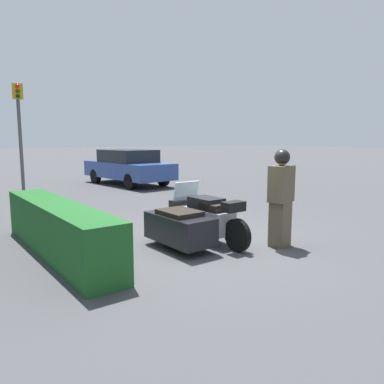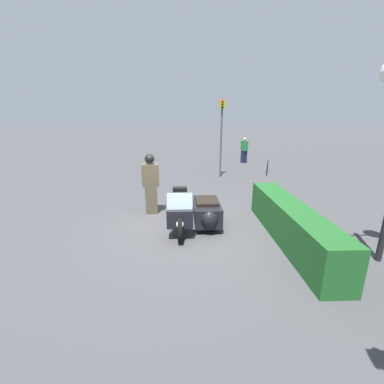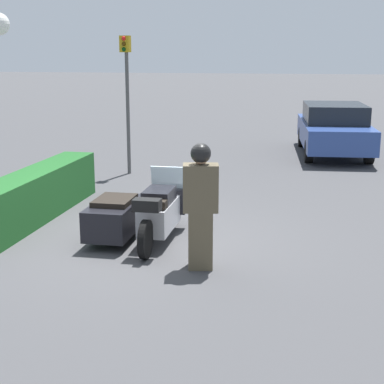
{
  "view_description": "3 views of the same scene",
  "coord_description": "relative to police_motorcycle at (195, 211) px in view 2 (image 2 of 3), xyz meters",
  "views": [
    {
      "loc": [
        -5.6,
        4.32,
        2.03
      ],
      "look_at": [
        0.48,
        -0.26,
        0.94
      ],
      "focal_mm": 35.0,
      "sensor_mm": 36.0,
      "label": 1
    },
    {
      "loc": [
        6.51,
        -0.16,
        2.84
      ],
      "look_at": [
        0.39,
        0.04,
        1.08
      ],
      "focal_mm": 24.0,
      "sensor_mm": 36.0,
      "label": 2
    },
    {
      "loc": [
        -9.04,
        -2.65,
        3.06
      ],
      "look_at": [
        0.39,
        -0.75,
        0.77
      ],
      "focal_mm": 55.0,
      "sensor_mm": 36.0,
      "label": 3
    }
  ],
  "objects": [
    {
      "name": "pedestrian_bystander",
      "position": [
        -10.44,
        3.71,
        0.37
      ],
      "size": [
        0.53,
        0.43,
        1.65
      ],
      "rotation": [
        0.0,
        0.0,
        -1.22
      ],
      "color": "#191E38",
      "rests_on": "ground"
    },
    {
      "name": "ground_plane",
      "position": [
        -0.06,
        -0.12,
        -0.45
      ],
      "size": [
        160.0,
        160.0,
        0.0
      ],
      "primitive_type": "plane",
      "color": "#424244"
    },
    {
      "name": "officer_rider",
      "position": [
        -1.14,
        -1.3,
        0.51
      ],
      "size": [
        0.39,
        0.55,
        1.83
      ],
      "rotation": [
        0.0,
        0.0,
        0.19
      ],
      "color": "brown",
      "rests_on": "ground"
    },
    {
      "name": "bicycle_parked",
      "position": [
        -6.99,
        4.2,
        -0.14
      ],
      "size": [
        1.55,
        0.57,
        0.71
      ],
      "rotation": [
        0.0,
        0.0,
        -0.33
      ],
      "color": "black",
      "rests_on": "ground"
    },
    {
      "name": "police_motorcycle",
      "position": [
        0.0,
        0.0,
        0.0
      ],
      "size": [
        2.38,
        1.39,
        1.14
      ],
      "rotation": [
        0.0,
        0.0,
        0.01
      ],
      "color": "black",
      "rests_on": "ground"
    },
    {
      "name": "traffic_light_far",
      "position": [
        -6.16,
        1.54,
        1.94
      ],
      "size": [
        0.23,
        0.27,
        3.68
      ],
      "rotation": [
        0.0,
        0.0,
        -0.04
      ],
      "color": "#4C4C4C",
      "rests_on": "ground"
    },
    {
      "name": "hedge_bush_curbside",
      "position": [
        0.88,
        2.22,
        0.0
      ],
      "size": [
        4.3,
        0.68,
        0.91
      ],
      "primitive_type": "cube",
      "color": "#1E5623",
      "rests_on": "ground"
    }
  ]
}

